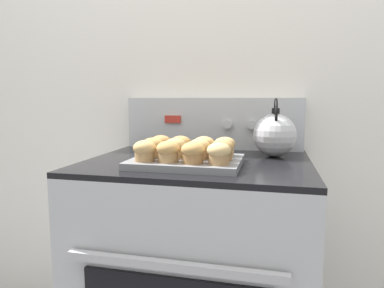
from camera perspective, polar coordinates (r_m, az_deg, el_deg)
The scene contains 17 objects.
wall_back at distance 1.53m, azimuth 3.88°, elevation 10.86°, with size 8.00×0.05×2.40m.
stove_range at distance 1.36m, azimuth 1.04°, elevation -21.57°, with size 0.77×0.66×0.90m.
control_panel at distance 1.47m, azimuth 3.51°, elevation 3.45°, with size 0.75×0.07×0.22m.
muffin_pan at distance 1.11m, azimuth -0.87°, elevation -2.96°, with size 0.35×0.27×0.02m.
muffin_r0_c0 at distance 1.06m, azimuth -7.89°, elevation -1.07°, with size 0.07×0.07×0.06m.
muffin_r0_c1 at distance 1.04m, azimuth -4.00°, elevation -1.22°, with size 0.07×0.07×0.06m.
muffin_r0_c2 at distance 1.02m, azimuth 0.16°, elevation -1.40°, with size 0.07×0.07×0.06m.
muffin_r0_c3 at distance 1.00m, azimuth 4.52°, elevation -1.54°, with size 0.07×0.07×0.06m.
muffin_r1_c0 at distance 1.13m, azimuth -6.53°, elevation -0.53°, with size 0.07×0.07×0.06m.
muffin_r1_c1 at distance 1.11m, azimuth -2.81°, elevation -0.63°, with size 0.07×0.07×0.06m.
muffin_r1_c2 at distance 1.09m, azimuth 1.21°, elevation -0.78°, with size 0.07×0.07×0.06m.
muffin_r1_c3 at distance 1.08m, azimuth 5.08°, elevation -0.93°, with size 0.07×0.07×0.06m.
muffin_r2_c0 at distance 1.21m, azimuth -5.20°, elevation -0.02°, with size 0.07×0.07×0.06m.
muffin_r2_c1 at distance 1.18m, azimuth -1.91°, elevation -0.14°, with size 0.07×0.07×0.06m.
muffin_r2_c2 at distance 1.17m, azimuth 2.00°, elevation -0.25°, with size 0.07×0.07×0.06m.
muffin_r2_c3 at distance 1.15m, azimuth 5.50°, elevation -0.38°, with size 0.07×0.07×0.06m.
tea_kettle at distance 1.30m, azimuth 13.65°, elevation 1.59°, with size 0.16×0.19×0.22m.
Camera 1 is at (0.25, -0.83, 1.11)m, focal length 32.00 mm.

